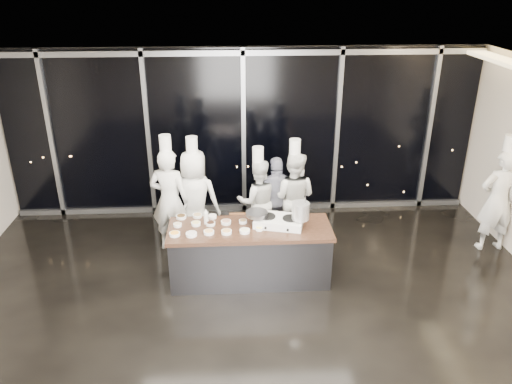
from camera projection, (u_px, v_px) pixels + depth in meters
ground at (253, 314)px, 7.04m from camera, size 9.00×9.00×0.00m
room_shell at (267, 165)px, 6.13m from camera, size 9.02×7.02×3.21m
window_wall at (244, 133)px, 9.52m from camera, size 8.90×0.11×3.20m
demo_counter at (250, 253)px, 7.67m from camera, size 2.46×0.86×0.90m
stove at (279, 221)px, 7.55m from camera, size 0.81×0.61×0.14m
frying_pan at (256, 214)px, 7.55m from camera, size 0.61×0.41×0.06m
stock_pot at (301, 211)px, 7.40m from camera, size 0.32×0.32×0.26m
prep_bowls at (209, 226)px, 7.50m from camera, size 1.38×0.75×0.05m
squeeze_bottle at (206, 217)px, 7.57m from camera, size 0.07×0.07×0.25m
chef_far_left at (170, 199)px, 8.36m from camera, size 0.75×0.58×2.05m
chef_left at (195, 198)px, 8.49m from camera, size 0.97×0.75×1.98m
chef_center at (258, 201)px, 8.68m from camera, size 0.79×0.64×1.75m
guest at (277, 199)px, 8.74m from camera, size 0.96×0.55×1.55m
chef_right at (293, 197)px, 8.68m from camera, size 0.97×0.87×1.88m
chef_side at (498, 199)px, 8.36m from camera, size 0.69×0.48×2.05m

